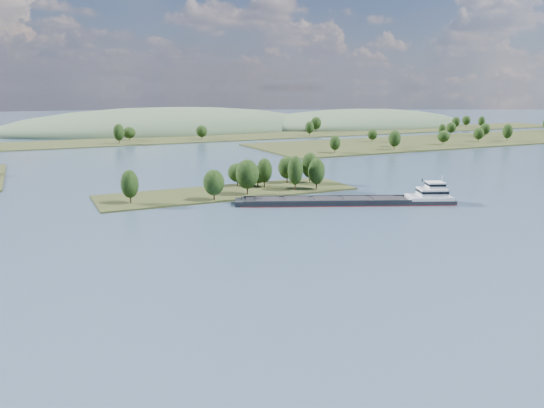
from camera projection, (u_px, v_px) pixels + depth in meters
ground at (301, 229)px, 153.62m from camera, size 1800.00×1800.00×0.00m
tree_island at (247, 181)px, 207.66m from camera, size 100.00×31.78×14.96m
right_bank at (456, 140)px, 408.36m from camera, size 320.00×90.00×14.46m
back_shoreline at (138, 141)px, 404.28m from camera, size 900.00×60.00×15.52m
hill_east at (360, 126)px, 571.05m from camera, size 260.00×140.00×36.00m
hill_west at (170, 130)px, 514.38m from camera, size 320.00×160.00×44.00m
cargo_barge at (361, 200)px, 187.44m from camera, size 74.95×38.39×10.48m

